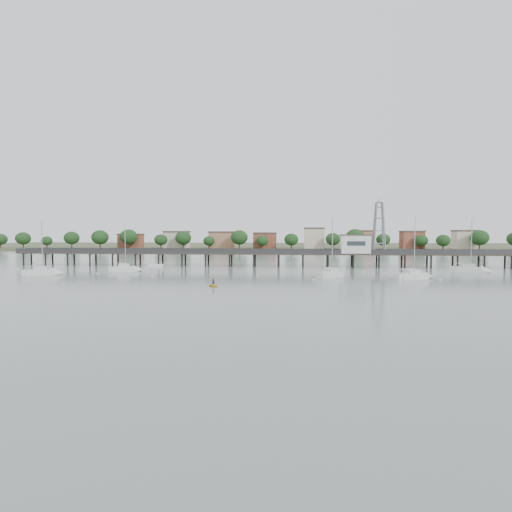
{
  "coord_description": "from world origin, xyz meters",
  "views": [
    {
      "loc": [
        9.11,
        -62.27,
        9.49
      ],
      "look_at": [
        -1.24,
        42.0,
        4.0
      ],
      "focal_mm": 30.0,
      "sensor_mm": 36.0,
      "label": 1
    }
  ],
  "objects_px": {
    "pier": "(266,253)",
    "sailboat_e": "(475,270)",
    "sailboat_d": "(418,276)",
    "sailboat_c": "(335,274)",
    "white_tender": "(156,266)",
    "sailboat_a": "(47,272)",
    "yellow_dinghy": "(213,286)",
    "lattice_tower": "(379,228)",
    "sailboat_b": "(129,269)"
  },
  "relations": [
    {
      "from": "pier",
      "to": "sailboat_e",
      "type": "distance_m",
      "value": 53.92
    },
    {
      "from": "pier",
      "to": "sailboat_d",
      "type": "height_order",
      "value": "sailboat_d"
    },
    {
      "from": "sailboat_c",
      "to": "white_tender",
      "type": "relative_size",
      "value": 3.21
    },
    {
      "from": "sailboat_e",
      "to": "sailboat_a",
      "type": "bearing_deg",
      "value": -147.66
    },
    {
      "from": "sailboat_d",
      "to": "yellow_dinghy",
      "type": "bearing_deg",
      "value": 178.83
    },
    {
      "from": "lattice_tower",
      "to": "yellow_dinghy",
      "type": "height_order",
      "value": "lattice_tower"
    },
    {
      "from": "sailboat_d",
      "to": "yellow_dinghy",
      "type": "xyz_separation_m",
      "value": [
        -40.12,
        -16.69,
        -0.64
      ]
    },
    {
      "from": "sailboat_e",
      "to": "white_tender",
      "type": "bearing_deg",
      "value": -161.98
    },
    {
      "from": "lattice_tower",
      "to": "sailboat_c",
      "type": "bearing_deg",
      "value": -117.64
    },
    {
      "from": "sailboat_a",
      "to": "sailboat_d",
      "type": "xyz_separation_m",
      "value": [
        82.16,
        -0.07,
        -0.0
      ]
    },
    {
      "from": "lattice_tower",
      "to": "sailboat_e",
      "type": "height_order",
      "value": "lattice_tower"
    },
    {
      "from": "sailboat_b",
      "to": "lattice_tower",
      "type": "bearing_deg",
      "value": 2.14
    },
    {
      "from": "sailboat_a",
      "to": "white_tender",
      "type": "relative_size",
      "value": 3.05
    },
    {
      "from": "pier",
      "to": "sailboat_b",
      "type": "height_order",
      "value": "sailboat_b"
    },
    {
      "from": "lattice_tower",
      "to": "sailboat_c",
      "type": "distance_m",
      "value": 32.82
    },
    {
      "from": "sailboat_b",
      "to": "yellow_dinghy",
      "type": "distance_m",
      "value": 38.36
    },
    {
      "from": "sailboat_e",
      "to": "yellow_dinghy",
      "type": "bearing_deg",
      "value": -127.24
    },
    {
      "from": "sailboat_b",
      "to": "sailboat_a",
      "type": "xyz_separation_m",
      "value": [
        -15.08,
        -10.53,
        -0.0
      ]
    },
    {
      "from": "white_tender",
      "to": "yellow_dinghy",
      "type": "distance_m",
      "value": 47.31
    },
    {
      "from": "lattice_tower",
      "to": "sailboat_e",
      "type": "distance_m",
      "value": 26.81
    },
    {
      "from": "pier",
      "to": "yellow_dinghy",
      "type": "bearing_deg",
      "value": -97.39
    },
    {
      "from": "sailboat_e",
      "to": "lattice_tower",
      "type": "bearing_deg",
      "value": 169.39
    },
    {
      "from": "pier",
      "to": "lattice_tower",
      "type": "height_order",
      "value": "lattice_tower"
    },
    {
      "from": "pier",
      "to": "white_tender",
      "type": "xyz_separation_m",
      "value": [
        -30.62,
        -6.49,
        -3.31
      ]
    },
    {
      "from": "sailboat_c",
      "to": "yellow_dinghy",
      "type": "height_order",
      "value": "sailboat_c"
    },
    {
      "from": "sailboat_e",
      "to": "sailboat_a",
      "type": "height_order",
      "value": "sailboat_e"
    },
    {
      "from": "white_tender",
      "to": "sailboat_e",
      "type": "bearing_deg",
      "value": -17.46
    },
    {
      "from": "sailboat_a",
      "to": "sailboat_c",
      "type": "bearing_deg",
      "value": -14.81
    },
    {
      "from": "lattice_tower",
      "to": "sailboat_b",
      "type": "relative_size",
      "value": 1.26
    },
    {
      "from": "sailboat_c",
      "to": "yellow_dinghy",
      "type": "relative_size",
      "value": 5.27
    },
    {
      "from": "sailboat_b",
      "to": "sailboat_e",
      "type": "height_order",
      "value": "sailboat_e"
    },
    {
      "from": "white_tender",
      "to": "yellow_dinghy",
      "type": "height_order",
      "value": "white_tender"
    },
    {
      "from": "pier",
      "to": "sailboat_b",
      "type": "distance_m",
      "value": 38.58
    },
    {
      "from": "sailboat_b",
      "to": "sailboat_e",
      "type": "bearing_deg",
      "value": -10.77
    },
    {
      "from": "pier",
      "to": "white_tender",
      "type": "bearing_deg",
      "value": -168.03
    },
    {
      "from": "sailboat_e",
      "to": "sailboat_c",
      "type": "distance_m",
      "value": 37.65
    },
    {
      "from": "sailboat_b",
      "to": "yellow_dinghy",
      "type": "xyz_separation_m",
      "value": [
        26.95,
        -27.28,
        -0.65
      ]
    },
    {
      "from": "sailboat_a",
      "to": "yellow_dinghy",
      "type": "bearing_deg",
      "value": -38.86
    },
    {
      "from": "pier",
      "to": "yellow_dinghy",
      "type": "xyz_separation_m",
      "value": [
        -6.09,
        -46.95,
        -3.79
      ]
    },
    {
      "from": "white_tender",
      "to": "pier",
      "type": "bearing_deg",
      "value": -0.54
    },
    {
      "from": "sailboat_a",
      "to": "sailboat_b",
      "type": "bearing_deg",
      "value": 17.78
    },
    {
      "from": "lattice_tower",
      "to": "pier",
      "type": "bearing_deg",
      "value": -180.0
    },
    {
      "from": "lattice_tower",
      "to": "sailboat_a",
      "type": "xyz_separation_m",
      "value": [
        -79.63,
        -30.2,
        -10.46
      ]
    },
    {
      "from": "sailboat_e",
      "to": "white_tender",
      "type": "relative_size",
      "value": 3.26
    },
    {
      "from": "pier",
      "to": "sailboat_e",
      "type": "height_order",
      "value": "sailboat_e"
    },
    {
      "from": "lattice_tower",
      "to": "sailboat_d",
      "type": "height_order",
      "value": "lattice_tower"
    },
    {
      "from": "lattice_tower",
      "to": "sailboat_a",
      "type": "height_order",
      "value": "lattice_tower"
    },
    {
      "from": "yellow_dinghy",
      "to": "sailboat_e",
      "type": "bearing_deg",
      "value": -3.46
    },
    {
      "from": "pier",
      "to": "sailboat_b",
      "type": "xyz_separation_m",
      "value": [
        -33.04,
        -19.67,
        -3.15
      ]
    },
    {
      "from": "pier",
      "to": "sailboat_d",
      "type": "bearing_deg",
      "value": -41.65
    }
  ]
}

